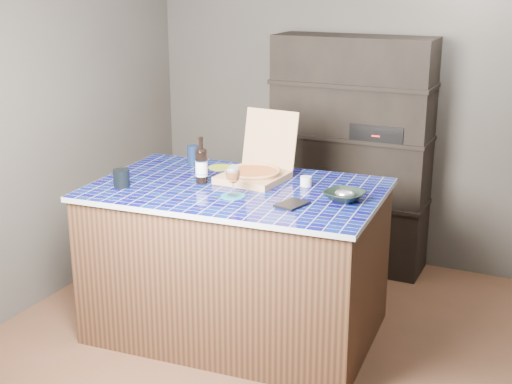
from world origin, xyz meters
The scene contains 14 objects.
room centered at (0.00, 0.00, 1.25)m, with size 3.50×3.50×3.50m.
shelving_unit centered at (0.00, 1.53, 0.90)m, with size 1.20×0.41×1.80m.
kitchen_island centered at (-0.29, 0.14, 0.49)m, with size 1.85×1.24×0.98m.
pizza_box centered at (-0.26, 0.34, 1.04)m, with size 0.41×0.49×0.41m.
mead_bottle centered at (-0.53, 0.13, 1.09)m, with size 0.08×0.08×0.30m.
teal_trivet centered at (-0.22, -0.04, 0.98)m, with size 0.15×0.15×0.01m, color #176078.
wine_glass centered at (-0.22, -0.04, 1.11)m, with size 0.09×0.09×0.19m.
tumbler centered at (-0.94, -0.15, 1.03)m, with size 0.10×0.10×0.11m, color black.
dvd_case centered at (0.16, -0.05, 0.98)m, with size 0.13×0.18×0.01m, color black.
bowl centered at (0.40, 0.17, 1.01)m, with size 0.23×0.23×0.06m, color black.
foil_contents centered at (0.40, 0.17, 1.02)m, with size 0.12×0.10×0.06m, color silver.
white_jar centered at (0.09, 0.35, 1.01)m, with size 0.07×0.07×0.06m, color silver.
navy_cup centered at (-0.82, 0.52, 1.04)m, with size 0.08×0.08×0.13m, color black.
green_trivet centered at (-0.59, 0.50, 0.98)m, with size 0.17×0.17×0.01m, color #A9BD28.
Camera 1 is at (1.60, -3.62, 2.25)m, focal length 50.00 mm.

